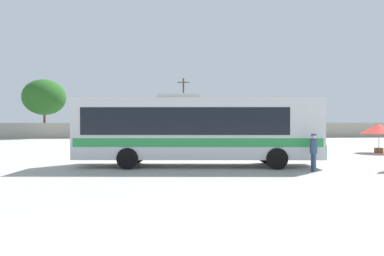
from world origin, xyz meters
TOP-DOWN VIEW (x-y plane):
  - ground_plane at (0.00, 10.00)m, footprint 300.00×300.00m
  - perimeter_wall at (0.00, 29.73)m, footprint 80.00×0.30m
  - coach_bus_silver_green at (-1.61, -0.52)m, footprint 12.55×3.52m
  - attendant_by_bus_door at (3.73, -2.85)m, footprint 0.38×0.38m
  - vendor_umbrella_secondary_red at (12.52, 6.00)m, footprint 2.55×2.55m
  - parked_car_leftmost_grey at (-10.15, 25.61)m, footprint 4.41×2.11m
  - parked_car_second_black at (-4.47, 25.67)m, footprint 4.21×2.07m
  - parked_car_third_maroon at (1.38, 25.18)m, footprint 4.10×2.15m
  - parked_car_rightmost_black at (7.81, 25.72)m, footprint 4.60×2.18m
  - utility_pole_near at (-0.60, 33.53)m, footprint 1.79×0.43m
  - roadside_tree_left at (-20.37, 31.97)m, footprint 5.92×5.92m
  - roadside_tree_midleft at (-9.52, 35.72)m, footprint 3.93×3.93m

SIDE VIEW (x-z plane):
  - ground_plane at x=0.00m, z-range 0.00..0.00m
  - parked_car_third_maroon at x=1.38m, z-range 0.05..1.45m
  - parked_car_second_black at x=-4.47m, z-range 0.05..1.47m
  - parked_car_leftmost_grey at x=-10.15m, z-range 0.04..1.56m
  - parked_car_rightmost_black at x=7.81m, z-range 0.04..1.57m
  - attendant_by_bus_door at x=3.73m, z-range 0.12..1.86m
  - perimeter_wall at x=0.00m, z-range 0.00..2.10m
  - vendor_umbrella_secondary_red at x=12.52m, z-range 0.68..2.80m
  - coach_bus_silver_green at x=-1.61m, z-range 0.12..3.85m
  - roadside_tree_midleft at x=-9.52m, z-range 1.15..6.83m
  - utility_pole_near at x=-0.60m, z-range 0.18..8.94m
  - roadside_tree_left at x=-20.37m, z-range 1.59..9.84m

